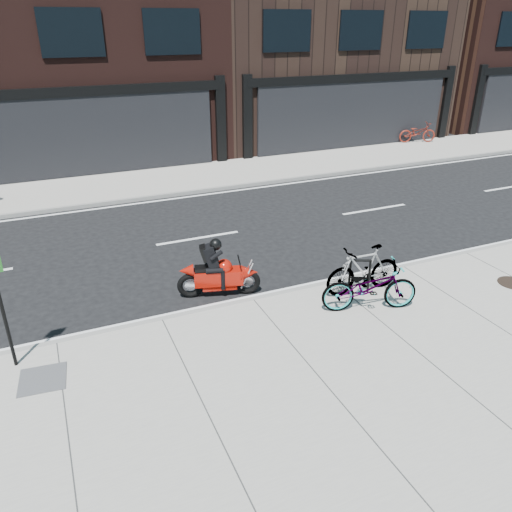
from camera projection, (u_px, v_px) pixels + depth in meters
name	position (u px, v px, depth m)	size (l,w,h in m)	color
ground	(222.00, 267.00, 12.44)	(120.00, 120.00, 0.00)	black
sidewalk_near	(325.00, 387.00, 8.26)	(60.00, 6.00, 0.13)	gray
sidewalk_far	(152.00, 182.00, 18.84)	(60.00, 3.50, 0.13)	gray
building_mideast	(306.00, 6.00, 25.41)	(12.00, 10.00, 12.50)	black
building_east	(484.00, 4.00, 29.62)	(10.00, 10.00, 13.00)	black
bike_rack	(360.00, 273.00, 10.84)	(0.45, 0.22, 0.80)	black
bicycle_front	(370.00, 287.00, 10.18)	(0.69, 1.98, 1.04)	gray
bicycle_rear	(363.00, 270.00, 10.84)	(0.51, 1.80, 1.08)	gray
motorcycle	(222.00, 272.00, 10.95)	(1.82, 0.82, 1.38)	black
bicycle_far	(417.00, 133.00, 24.50)	(0.63, 1.82, 0.95)	maroon
utility_grate	(43.00, 379.00, 8.34)	(0.75, 0.75, 0.01)	#434345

